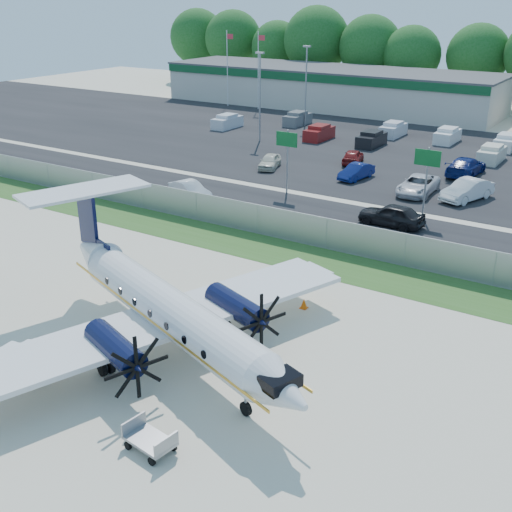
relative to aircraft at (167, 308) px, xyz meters
The scene contains 25 objects.
ground 2.30m from the aircraft, 74.41° to the left, with size 170.00×170.00×0.00m, color beige.
grass_verge 12.93m from the aircraft, 89.07° to the left, with size 170.00×4.00×0.02m, color #2D561E.
access_road 19.86m from the aircraft, 89.40° to the left, with size 170.00×8.00×0.02m, color black.
parking_lot 40.80m from the aircraft, 89.71° to the left, with size 170.00×32.00×0.02m, color black.
perimeter_fence 14.79m from the aircraft, 89.19° to the left, with size 120.00×0.06×1.99m.
building_west 67.09m from the aircraft, 110.77° to the left, with size 46.40×12.40×5.24m.
sign_left 24.94m from the aircraft, 108.24° to the left, with size 1.80×0.26×5.00m.
sign_mid 23.91m from the aircraft, 82.28° to the left, with size 1.80×0.26×5.00m.
flagpole_west 66.29m from the aircraft, 122.65° to the left, with size 1.06×0.12×10.00m.
flagpole_east 63.74m from the aircraft, 118.86° to the left, with size 1.06×0.12×10.00m.
light_pole_nw 43.61m from the aircraft, 117.06° to the left, with size 0.90×0.35×9.09m.
light_pole_sw 52.70m from the aircraft, 112.10° to the left, with size 0.90×0.35×9.09m.
aircraft is the anchor object (origin of this frame).
pushback_tug 6.26m from the aircraft, 132.66° to the right, with size 2.42×1.85×1.23m.
baggage_cart_far 6.70m from the aircraft, 55.91° to the right, with size 1.89×1.29×0.93m.
cone_starboard_wing 7.79m from the aircraft, 67.32° to the left, with size 0.37×0.37×0.52m.
road_car_west 22.80m from the aircraft, 125.69° to the left, with size 1.43×4.11×1.35m, color silver.
road_car_mid 21.19m from the aircraft, 84.66° to the left, with size 1.80×4.47×1.52m, color black.
parked_car_a 32.38m from the aircraft, 113.63° to the left, with size 1.51×3.75×1.28m, color beige.
parked_car_b 30.93m from the aircraft, 99.15° to the left, with size 1.37×3.92×1.29m, color navy.
parked_car_c 29.21m from the aircraft, 88.14° to the left, with size 2.36×5.13×1.43m, color silver.
parked_car_d 29.97m from the aircraft, 81.07° to the left, with size 1.68×4.82×1.59m, color silver.
parked_car_f 36.00m from the aircraft, 101.84° to the left, with size 1.57×3.90×1.33m, color maroon.
parked_car_g 36.77m from the aircraft, 86.05° to the left, with size 2.24×5.51×1.60m, color navy.
far_parking_rows 45.79m from the aircraft, 89.74° to the left, with size 56.00×10.00×1.60m, color gray, non-canonical shape.
Camera 1 is at (16.15, -19.25, 14.64)m, focal length 45.00 mm.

